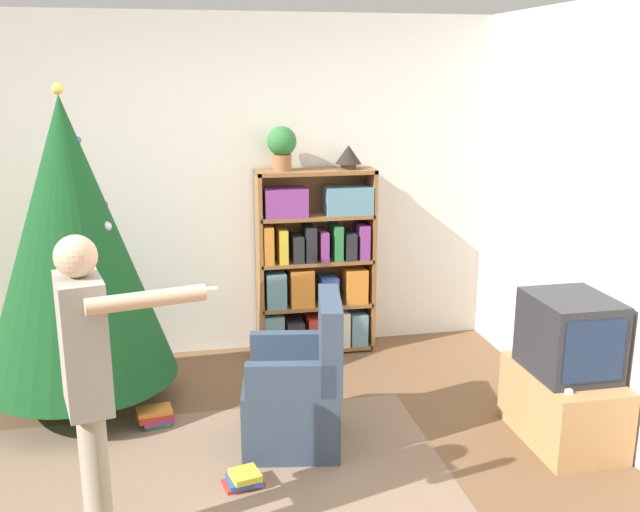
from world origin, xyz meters
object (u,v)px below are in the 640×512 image
object	(u,v)px
bookshelf	(315,268)
christmas_tree	(72,243)
armchair	(298,394)
potted_plant	(282,145)
table_lamp	(348,155)
television	(570,335)
standing_person	(89,378)

from	to	relation	value
bookshelf	christmas_tree	world-z (taller)	christmas_tree
armchair	potted_plant	world-z (taller)	potted_plant
bookshelf	armchair	size ratio (longest dim) A/B	1.58
christmas_tree	table_lamp	distance (m)	2.12
television	standing_person	bearing A→B (deg)	-167.28
armchair	potted_plant	xyz separation A→B (m)	(0.14, 1.44, 1.32)
television	christmas_tree	xyz separation A→B (m)	(-2.89, 1.04, 0.45)
television	armchair	size ratio (longest dim) A/B	0.57
bookshelf	television	distance (m)	2.08
armchair	standing_person	size ratio (longest dim) A/B	0.60
bookshelf	armchair	xyz separation A→B (m)	(-0.38, -1.43, -0.36)
armchair	christmas_tree	bearing A→B (deg)	-110.57
armchair	standing_person	xyz separation A→B (m)	(-1.06, -0.87, 0.58)
bookshelf	standing_person	distance (m)	2.72
standing_person	potted_plant	distance (m)	2.70
television	potted_plant	xyz separation A→B (m)	(-1.44, 1.71, 0.97)
potted_plant	television	bearing A→B (deg)	-49.94
bookshelf	christmas_tree	bearing A→B (deg)	-158.60
armchair	table_lamp	world-z (taller)	table_lamp
armchair	standing_person	distance (m)	1.49
standing_person	table_lamp	bearing A→B (deg)	130.75
christmas_tree	table_lamp	world-z (taller)	christmas_tree
potted_plant	table_lamp	size ratio (longest dim) A/B	1.64
armchair	standing_person	world-z (taller)	standing_person
christmas_tree	armchair	xyz separation A→B (m)	(1.31, -0.77, -0.81)
potted_plant	table_lamp	world-z (taller)	potted_plant
christmas_tree	table_lamp	size ratio (longest dim) A/B	10.56
standing_person	potted_plant	xyz separation A→B (m)	(1.20, 2.30, 0.74)
christmas_tree	potted_plant	distance (m)	1.68
armchair	standing_person	bearing A→B (deg)	-41.03
bookshelf	standing_person	size ratio (longest dim) A/B	0.95
armchair	table_lamp	distance (m)	2.00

